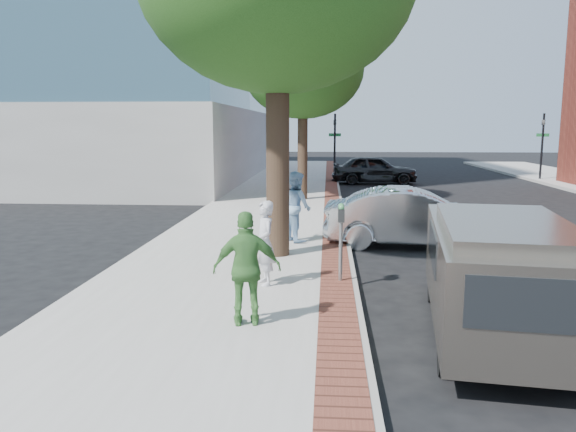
# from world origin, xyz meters

# --- Properties ---
(ground) EXTENTS (120.00, 120.00, 0.00)m
(ground) POSITION_xyz_m (0.00, 0.00, 0.00)
(ground) COLOR black
(ground) RESTS_ON ground
(sidewalk) EXTENTS (5.00, 60.00, 0.15)m
(sidewalk) POSITION_xyz_m (-1.50, 8.00, 0.07)
(sidewalk) COLOR #9E9991
(sidewalk) RESTS_ON ground
(brick_strip) EXTENTS (0.60, 60.00, 0.01)m
(brick_strip) POSITION_xyz_m (0.70, 8.00, 0.15)
(brick_strip) COLOR brown
(brick_strip) RESTS_ON sidewalk
(curb) EXTENTS (0.10, 60.00, 0.15)m
(curb) POSITION_xyz_m (1.05, 8.00, 0.07)
(curb) COLOR gray
(curb) RESTS_ON ground
(office_base) EXTENTS (18.20, 22.20, 4.00)m
(office_base) POSITION_xyz_m (-13.00, 22.00, 2.00)
(office_base) COLOR gray
(office_base) RESTS_ON ground
(signal_near) EXTENTS (0.70, 0.15, 3.80)m
(signal_near) POSITION_xyz_m (0.90, 22.00, 2.25)
(signal_near) COLOR black
(signal_near) RESTS_ON ground
(signal_far) EXTENTS (0.70, 0.15, 3.80)m
(signal_far) POSITION_xyz_m (12.50, 22.00, 2.25)
(signal_far) COLOR black
(signal_far) RESTS_ON ground
(tree_far) EXTENTS (4.80, 4.80, 7.14)m
(tree_far) POSITION_xyz_m (-0.50, 12.00, 5.30)
(tree_far) COLOR black
(tree_far) RESTS_ON sidewalk
(parking_meter) EXTENTS (0.12, 0.32, 1.47)m
(parking_meter) POSITION_xyz_m (0.78, -0.23, 1.21)
(parking_meter) COLOR gray
(parking_meter) RESTS_ON sidewalk
(person_gray) EXTENTS (0.56, 0.67, 1.56)m
(person_gray) POSITION_xyz_m (-0.62, -0.58, 0.93)
(person_gray) COLOR silver
(person_gray) RESTS_ON sidewalk
(person_officer) EXTENTS (1.02, 1.09, 1.79)m
(person_officer) POSITION_xyz_m (-0.27, 3.52, 1.04)
(person_officer) COLOR #8DB5DA
(person_officer) RESTS_ON sidewalk
(person_green) EXTENTS (1.04, 0.56, 1.69)m
(person_green) POSITION_xyz_m (-0.64, -2.71, 1.00)
(person_green) COLOR #47843C
(person_green) RESTS_ON sidewalk
(sedan_silver) EXTENTS (4.64, 1.88, 1.50)m
(sedan_silver) POSITION_xyz_m (2.73, 3.73, 0.75)
(sedan_silver) COLOR silver
(sedan_silver) RESTS_ON ground
(bg_car) EXTENTS (4.59, 1.87, 1.56)m
(bg_car) POSITION_xyz_m (3.03, 19.95, 0.78)
(bg_car) COLOR black
(bg_car) RESTS_ON ground
(van) EXTENTS (2.44, 5.00, 1.77)m
(van) POSITION_xyz_m (3.02, -2.38, 0.97)
(van) COLOR gray
(van) RESTS_ON ground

